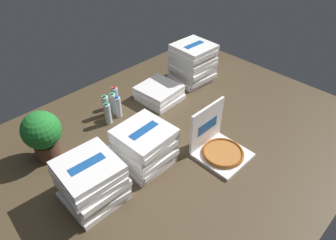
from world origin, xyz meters
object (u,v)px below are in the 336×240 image
Objects in this scene: water_bottle_1 at (115,97)px; water_bottle_2 at (118,107)px; open_pizza_box at (218,146)px; pizza_stack_left_near at (159,93)px; pizza_stack_right_far at (193,63)px; water_bottle_0 at (106,106)px; water_bottle_4 at (113,103)px; water_bottle_3 at (108,114)px; pizza_stack_center_near at (91,182)px; pizza_stack_right_near at (144,146)px; potted_plant at (42,133)px.

water_bottle_2 is at bearing -118.63° from water_bottle_1.
open_pizza_box reaches higher than water_bottle_2.
pizza_stack_left_near is at bearing 77.49° from open_pizza_box.
pizza_stack_right_far reaches higher than water_bottle_2.
water_bottle_0 is (-1.00, 0.13, -0.10)m from pizza_stack_right_far.
open_pizza_box is 1.81× the size of water_bottle_0.
water_bottle_3 is at bearing -143.88° from water_bottle_4.
water_bottle_4 is at bearing -137.98° from water_bottle_1.
water_bottle_4 is at bearing 45.31° from pizza_stack_center_near.
pizza_stack_right_near is 0.68m from water_bottle_0.
water_bottle_4 is (0.00, 0.07, 0.00)m from water_bottle_2.
water_bottle_3 is at bearing 178.74° from pizza_stack_right_far.
water_bottle_1 and water_bottle_2 have the same top height.
potted_plant is (-0.94, 0.88, 0.15)m from open_pizza_box.
pizza_stack_center_near is at bearing -137.89° from water_bottle_2.
pizza_stack_right_near is at bearing -140.74° from pizza_stack_left_near.
open_pizza_box is at bearing -43.40° from potted_plant.
water_bottle_2 is at bearing 70.91° from pizza_stack_right_near.
pizza_stack_left_near is at bearing 26.00° from pizza_stack_center_near.
open_pizza_box is 1.06m from water_bottle_1.
pizza_stack_left_near is 1.88× the size of water_bottle_1.
open_pizza_box reaches higher than pizza_stack_right_near.
water_bottle_0 reaches higher than pizza_stack_left_near.
potted_plant is (-0.76, -0.16, 0.13)m from water_bottle_1.
water_bottle_3 is (-0.20, -0.16, 0.00)m from water_bottle_1.
pizza_stack_center_near is 0.57m from potted_plant.
open_pizza_box is 1.81× the size of water_bottle_1.
potted_plant is (-1.61, 0.02, 0.03)m from pizza_stack_right_far.
open_pizza_box is at bearing -102.51° from pizza_stack_left_near.
pizza_stack_right_far is 1.91× the size of water_bottle_2.
potted_plant reaches higher than water_bottle_4.
water_bottle_3 is (-0.12, -0.02, 0.00)m from water_bottle_2.
pizza_stack_center_near is 1.03m from water_bottle_1.
pizza_stack_center_near reaches higher than water_bottle_1.
pizza_stack_right_near is 0.99× the size of potted_plant.
potted_plant reaches higher than water_bottle_0.
water_bottle_1 is 0.10m from water_bottle_4.
pizza_stack_center_near reaches higher than pizza_stack_left_near.
water_bottle_1 is at bearing 168.06° from pizza_stack_right_far.
pizza_stack_center_near is at bearing 160.50° from open_pizza_box.
water_bottle_3 is (-0.06, -0.11, 0.00)m from water_bottle_0.
pizza_stack_right_far is 1.61m from potted_plant.
pizza_stack_center_near is 1.88× the size of water_bottle_2.
pizza_stack_right_far is at bearing -11.94° from water_bottle_1.
pizza_stack_right_far is at bearing 19.09° from pizza_stack_center_near.
pizza_stack_right_far is 1.01× the size of potted_plant.
pizza_stack_center_near is 1.88× the size of water_bottle_4.
pizza_stack_center_near reaches higher than water_bottle_4.
water_bottle_0 is at bearing 172.63° from pizza_stack_right_far.
potted_plant is (-0.62, -0.11, 0.13)m from water_bottle_0.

